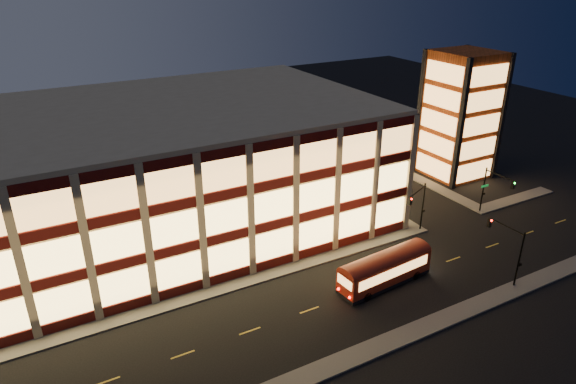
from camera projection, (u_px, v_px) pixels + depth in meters
ground at (242, 289)px, 49.85m from camera, size 200.00×200.00×0.00m
sidewalk_office_south at (209, 292)px, 49.29m from camera, size 54.00×2.00×0.15m
sidewalk_office_east at (339, 183)px, 73.57m from camera, size 2.00×30.00×0.15m
sidewalk_tower_south at (513, 200)px, 68.35m from camera, size 14.00×2.00×0.15m
sidewalk_tower_west at (399, 169)px, 78.45m from camera, size 2.00×30.00×0.15m
sidewalk_near at (312, 374)px, 39.46m from camera, size 100.00×2.00×0.15m
office_building at (156, 169)px, 59.07m from camera, size 50.45×30.45×14.50m
stair_tower at (460, 115)px, 73.41m from camera, size 8.60×8.60×18.00m
traffic_signal_far at (419, 202)px, 58.20m from camera, size 3.79×1.87×6.00m
traffic_signal_right at (494, 186)px, 62.53m from camera, size 1.20×4.37×6.00m
traffic_signal_near at (509, 243)px, 49.79m from camera, size 0.32×4.45×6.00m
trolley_bus at (385, 268)px, 49.86m from camera, size 10.29×3.37×3.43m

